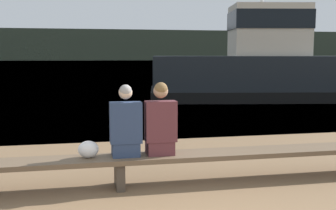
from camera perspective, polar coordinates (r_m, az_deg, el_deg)
water_surface at (r=129.06m, az=-11.40°, el=5.89°), size 240.00×240.00×0.00m
far_shoreline at (r=142.35m, az=-11.49°, el=7.96°), size 600.00×12.00×9.90m
bench_main at (r=6.04m, az=-6.61°, el=-7.61°), size 8.84×0.55×0.45m
person_left at (r=5.94m, az=-5.75°, el=-2.84°), size 0.44×0.35×1.02m
person_right at (r=6.01m, az=-1.03°, el=-2.47°), size 0.44×0.35×1.05m
shopping_bag at (r=6.00m, az=-10.74°, el=-5.92°), size 0.29×0.21×0.24m
tugboat_red at (r=18.21m, az=12.26°, el=4.67°), size 9.45×5.19×7.32m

